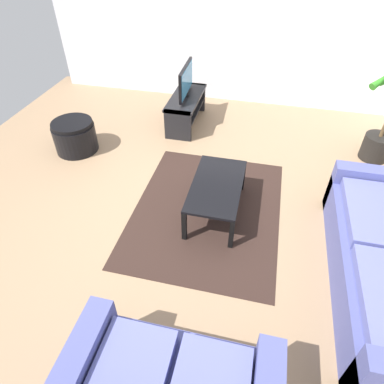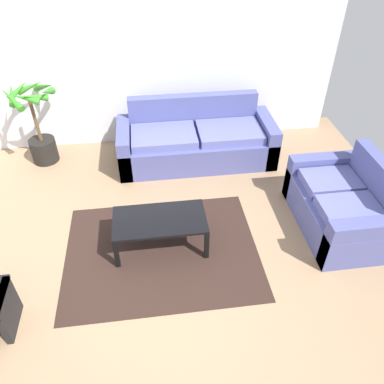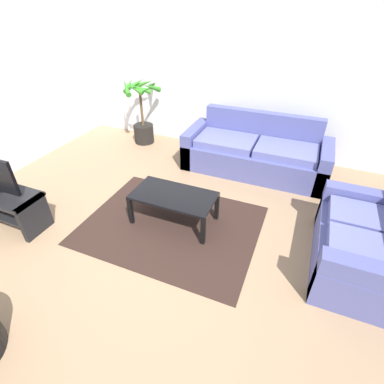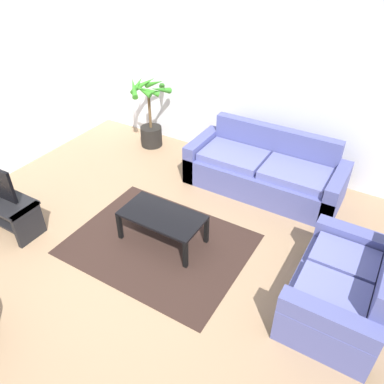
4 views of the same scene
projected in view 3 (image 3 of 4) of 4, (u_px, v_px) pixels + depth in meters
name	position (u px, v px, depth m)	size (l,w,h in m)	color
ground_plane	(149.00, 246.00, 3.45)	(6.60, 6.60, 0.00)	#937556
wall_back	(229.00, 74.00, 4.97)	(6.00, 0.06, 2.70)	silver
couch_main	(255.00, 154.00, 4.79)	(2.30, 0.90, 0.90)	#4C518C
couch_loveseat	(366.00, 247.00, 3.02)	(0.90, 1.40, 0.90)	#4C518C
tv_stand	(2.00, 202.00, 3.65)	(1.10, 0.45, 0.48)	black
coffee_table	(174.00, 198.00, 3.64)	(1.04, 0.55, 0.42)	black
area_rug	(171.00, 225.00, 3.76)	(2.20, 1.70, 0.01)	black
potted_palm	(143.00, 116.00, 5.57)	(0.78, 0.77, 1.25)	black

